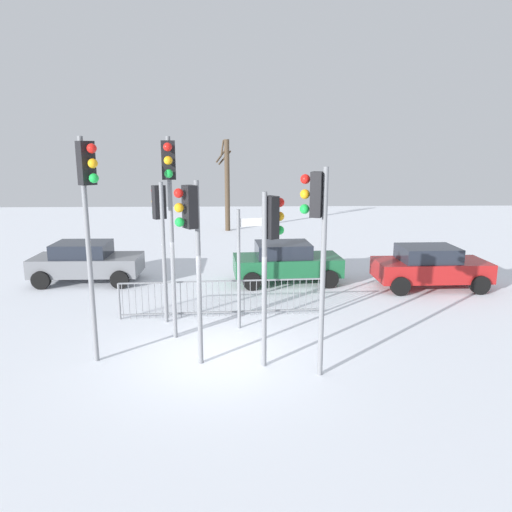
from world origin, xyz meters
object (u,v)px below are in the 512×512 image
object	(u,v)px
traffic_light_foreground_left	(191,233)
direction_sign_post	(241,263)
traffic_light_rear_right	(88,202)
car_grey_far	(86,262)
car_red_near	(430,266)
traffic_light_rear_left	(270,240)
bare_tree_left	(227,184)
traffic_light_mid_left	(160,220)
car_green_mid	(286,262)
traffic_light_foreground_right	(170,195)
traffic_light_mid_right	(317,226)

from	to	relation	value
traffic_light_foreground_left	direction_sign_post	world-z (taller)	traffic_light_foreground_left
traffic_light_rear_right	car_grey_far	size ratio (longest dim) A/B	1.32
traffic_light_rear_right	car_red_near	bearing A→B (deg)	162.37
traffic_light_rear_left	bare_tree_left	bearing A→B (deg)	148.83
traffic_light_rear_left	bare_tree_left	distance (m)	18.29
traffic_light_foreground_left	traffic_light_mid_left	world-z (taller)	traffic_light_foreground_left
traffic_light_mid_left	car_green_mid	bearing A→B (deg)	11.79
traffic_light_foreground_right	traffic_light_rear_left	bearing A→B (deg)	140.48
traffic_light_foreground_left	traffic_light_rear_right	bearing A→B (deg)	51.77
car_grey_far	car_red_near	bearing A→B (deg)	-4.96
car_green_mid	direction_sign_post	bearing A→B (deg)	-114.06
traffic_light_mid_left	car_grey_far	world-z (taller)	traffic_light_mid_left
traffic_light_rear_left	traffic_light_foreground_right	bearing A→B (deg)	-158.66
traffic_light_rear_left	bare_tree_left	xyz separation A→B (m)	(-1.46, 18.23, -0.07)
traffic_light_mid_right	direction_sign_post	xyz separation A→B (m)	(-1.55, 2.77, -1.42)
car_green_mid	traffic_light_mid_right	bearing A→B (deg)	-94.81
car_grey_far	bare_tree_left	xyz separation A→B (m)	(4.78, 11.22, 2.00)
car_green_mid	car_grey_far	xyz separation A→B (m)	(-7.21, 0.26, 0.00)
traffic_light_foreground_right	traffic_light_rear_left	xyz separation A→B (m)	(2.31, -1.50, -0.83)
car_grey_far	bare_tree_left	world-z (taller)	bare_tree_left
traffic_light_rear_right	traffic_light_mid_left	bearing A→B (deg)	-158.84
traffic_light_foreground_right	traffic_light_mid_left	distance (m)	1.71
traffic_light_foreground_right	direction_sign_post	world-z (taller)	traffic_light_foreground_right
car_green_mid	traffic_light_mid_left	bearing A→B (deg)	-138.94
bare_tree_left	direction_sign_post	bearing A→B (deg)	-87.02
traffic_light_mid_right	direction_sign_post	distance (m)	3.48
car_red_near	traffic_light_mid_right	bearing A→B (deg)	-129.01
traffic_light_foreground_left	direction_sign_post	xyz separation A→B (m)	(1.04, 2.25, -1.21)
traffic_light_foreground_right	traffic_light_foreground_left	size ratio (longest dim) A/B	1.23
traffic_light_foreground_left	direction_sign_post	bearing A→B (deg)	-58.05
traffic_light_mid_right	traffic_light_rear_left	bearing A→B (deg)	83.49
traffic_light_rear_right	car_green_mid	world-z (taller)	traffic_light_rear_right
traffic_light_mid_right	traffic_light_foreground_right	size ratio (longest dim) A/B	0.87
traffic_light_mid_left	traffic_light_rear_left	xyz separation A→B (m)	(2.81, -2.91, -0.01)
traffic_light_mid_right	car_green_mid	distance (m)	7.67
car_red_near	car_green_mid	bearing A→B (deg)	169.28
direction_sign_post	car_green_mid	bearing A→B (deg)	53.63
traffic_light_foreground_left	car_grey_far	size ratio (longest dim) A/B	1.08
traffic_light_mid_right	traffic_light_rear_right	distance (m)	4.83
traffic_light_foreground_left	traffic_light_rear_left	size ratio (longest dim) A/B	1.06
traffic_light_foreground_left	car_grey_far	world-z (taller)	traffic_light_foreground_left
traffic_light_rear_left	direction_sign_post	world-z (taller)	traffic_light_rear_left
direction_sign_post	car_red_near	world-z (taller)	direction_sign_post
traffic_light_foreground_right	traffic_light_rear_right	world-z (taller)	traffic_light_foreground_right
traffic_light_rear_right	car_red_near	world-z (taller)	traffic_light_rear_right
traffic_light_foreground_right	traffic_light_foreground_left	xyz separation A→B (m)	(0.64, -1.49, -0.66)
traffic_light_foreground_left	traffic_light_mid_right	bearing A→B (deg)	-134.62
car_green_mid	traffic_light_foreground_left	bearing A→B (deg)	-115.79
traffic_light_foreground_right	traffic_light_mid_right	bearing A→B (deg)	141.57
traffic_light_foreground_right	bare_tree_left	size ratio (longest dim) A/B	0.95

